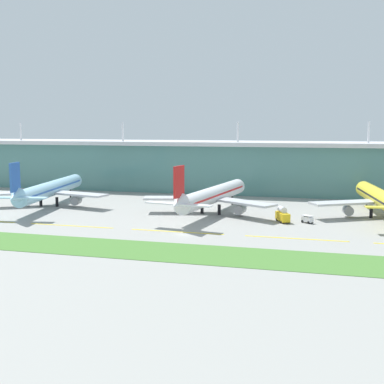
# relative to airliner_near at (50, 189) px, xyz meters

# --- Properties ---
(ground_plane) EXTENTS (600.00, 600.00, 0.00)m
(ground_plane) POSITION_rel_airliner_near_xyz_m (63.81, -36.03, -6.45)
(ground_plane) COLOR gray
(terminal_building) EXTENTS (288.00, 34.00, 32.54)m
(terminal_building) POSITION_rel_airliner_near_xyz_m (63.81, 59.79, 5.52)
(terminal_building) COLOR slate
(terminal_building) RESTS_ON ground
(airliner_near) EXTENTS (48.13, 67.46, 18.90)m
(airliner_near) POSITION_rel_airliner_near_xyz_m (0.00, 0.00, 0.00)
(airliner_near) COLOR #9ED1EA
(airliner_near) RESTS_ON ground
(airliner_middle) EXTENTS (48.26, 64.73, 18.90)m
(airliner_middle) POSITION_rel_airliner_near_xyz_m (64.17, -0.50, -0.00)
(airliner_middle) COLOR white
(airliner_middle) RESTS_ON ground
(airliner_far) EXTENTS (48.36, 59.84, 18.90)m
(airliner_far) POSITION_rel_airliner_near_xyz_m (120.56, 7.08, -0.01)
(airliner_far) COLOR yellow
(airliner_far) RESTS_ON ground
(taxiway_stripe_mid_west) EXTENTS (28.00, 0.70, 0.04)m
(taxiway_stripe_mid_west) POSITION_rel_airliner_near_xyz_m (26.81, -32.78, -6.43)
(taxiway_stripe_mid_west) COLOR yellow
(taxiway_stripe_mid_west) RESTS_ON ground
(taxiway_stripe_centre) EXTENTS (28.00, 0.70, 0.04)m
(taxiway_stripe_centre) POSITION_rel_airliner_near_xyz_m (60.81, -32.78, -6.43)
(taxiway_stripe_centre) COLOR yellow
(taxiway_stripe_centre) RESTS_ON ground
(taxiway_stripe_mid_east) EXTENTS (28.00, 0.70, 0.04)m
(taxiway_stripe_mid_east) POSITION_rel_airliner_near_xyz_m (94.81, -32.78, -6.43)
(taxiway_stripe_mid_east) COLOR yellow
(taxiway_stripe_mid_east) RESTS_ON ground
(grass_verge) EXTENTS (300.00, 18.00, 0.10)m
(grass_verge) POSITION_rel_airliner_near_xyz_m (63.81, -55.47, -6.40)
(grass_verge) COLOR #477A33
(grass_verge) RESTS_ON ground
(baggage_cart) EXTENTS (3.93, 3.68, 2.48)m
(baggage_cart) POSITION_rel_airliner_near_xyz_m (97.16, -9.64, -5.19)
(baggage_cart) COLOR silver
(baggage_cart) RESTS_ON ground
(fuel_truck) EXTENTS (5.30, 7.64, 4.95)m
(fuel_truck) POSITION_rel_airliner_near_xyz_m (89.33, -9.47, -4.19)
(fuel_truck) COLOR gold
(fuel_truck) RESTS_ON ground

